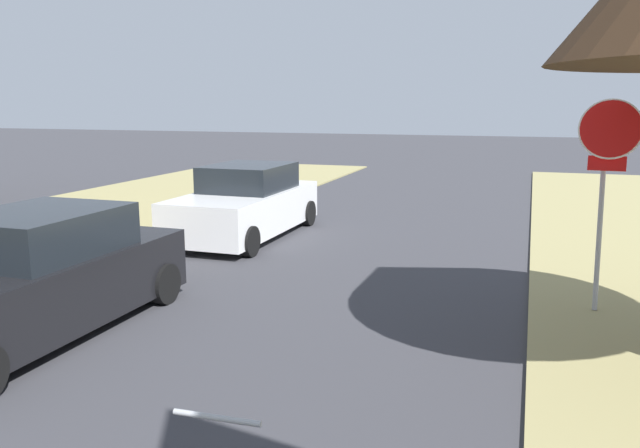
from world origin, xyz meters
name	(u,v)px	position (x,y,z in m)	size (l,w,h in m)	color
stop_sign_far	(607,160)	(4.48, 11.38, 2.16)	(0.82, 0.66, 2.93)	#9EA0A5
parked_sedan_black	(33,279)	(-2.37, 8.23, 0.72)	(1.96, 4.41, 1.57)	black
parked_sedan_white	(246,204)	(-2.38, 14.54, 0.72)	(1.96, 4.41, 1.57)	white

